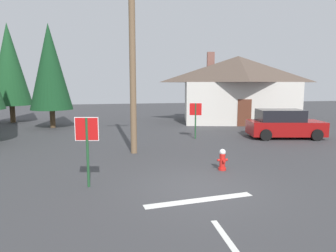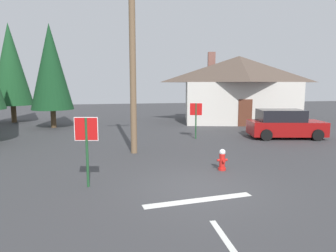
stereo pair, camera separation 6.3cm
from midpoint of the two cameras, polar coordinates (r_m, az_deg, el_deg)
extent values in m
cube|color=#38383A|center=(9.42, 5.77, -11.64)|extent=(80.00, 80.00, 0.10)
cube|color=silver|center=(8.38, 5.83, -13.78)|extent=(3.10, 0.60, 0.01)
cylinder|color=#1E4C28|center=(9.38, -15.17, -4.92)|extent=(0.08, 0.08, 2.11)
cube|color=white|center=(9.25, -15.33, -0.55)|extent=(0.70, 0.17, 0.71)
cube|color=red|center=(9.25, -15.33, -0.55)|extent=(0.66, 0.17, 0.67)
cylinder|color=red|center=(11.22, 10.06, -7.97)|extent=(0.28, 0.28, 0.09)
cylinder|color=red|center=(11.14, 10.10, -6.47)|extent=(0.21, 0.21, 0.51)
sphere|color=white|center=(11.07, 10.14, -4.88)|extent=(0.22, 0.22, 0.22)
cylinder|color=red|center=(11.08, 9.38, -6.40)|extent=(0.09, 0.08, 0.08)
cylinder|color=red|center=(11.19, 10.81, -6.29)|extent=(0.09, 0.08, 0.08)
cylinder|color=red|center=(11.00, 10.40, -6.53)|extent=(0.10, 0.09, 0.10)
cylinder|color=brown|center=(13.55, -6.89, 13.95)|extent=(0.28, 0.28, 9.07)
cylinder|color=#1E4C28|center=(17.17, 5.11, 0.93)|extent=(0.08, 0.08, 2.03)
cube|color=white|center=(17.10, 5.14, 3.19)|extent=(0.70, 0.23, 0.72)
cube|color=red|center=(17.10, 5.14, 3.19)|extent=(0.66, 0.23, 0.68)
cube|color=beige|center=(25.71, 12.85, 4.45)|extent=(9.69, 7.74, 3.25)
pyramid|color=brown|center=(25.69, 13.04, 10.44)|extent=(10.47, 8.36, 2.12)
cube|color=brown|center=(26.45, 8.00, 11.63)|extent=(0.73, 0.73, 1.90)
cube|color=#592D1E|center=(22.89, 14.19, 2.43)|extent=(0.98, 0.30, 2.00)
cube|color=maroon|center=(18.76, 21.21, -0.32)|extent=(4.46, 2.71, 0.81)
cube|color=black|center=(18.56, 20.37, 1.92)|extent=(2.79, 2.14, 0.66)
cylinder|color=black|center=(20.19, 23.98, -0.67)|extent=(0.67, 0.35, 0.64)
cylinder|color=black|center=(18.52, 26.28, -1.53)|extent=(0.67, 0.35, 0.64)
cylinder|color=black|center=(19.22, 16.25, -0.70)|extent=(0.67, 0.35, 0.64)
cylinder|color=black|center=(17.46, 17.92, -1.61)|extent=(0.67, 0.35, 0.64)
cylinder|color=#4C3823|center=(27.58, -27.40, 2.07)|extent=(0.39, 0.39, 1.42)
cone|color=#194723|center=(27.52, -27.93, 10.27)|extent=(3.16, 3.16, 6.47)
cylinder|color=#4C3823|center=(23.10, -21.08, 1.33)|extent=(0.36, 0.36, 1.31)
cone|color=#143D1E|center=(23.00, -21.54, 10.38)|extent=(2.91, 2.91, 5.97)
camera|label=1|loc=(0.03, -90.14, -0.02)|focal=32.19mm
camera|label=2|loc=(0.03, 89.86, 0.02)|focal=32.19mm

